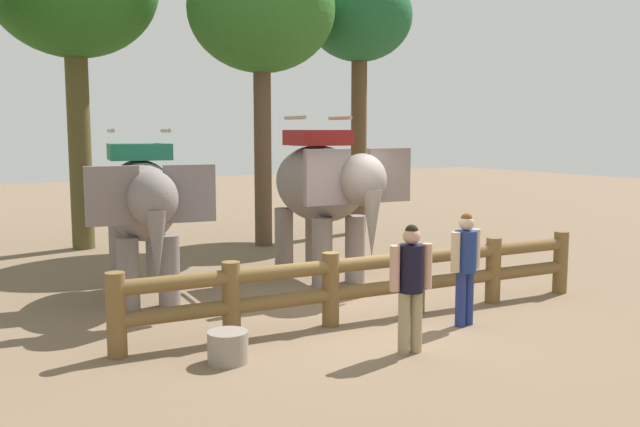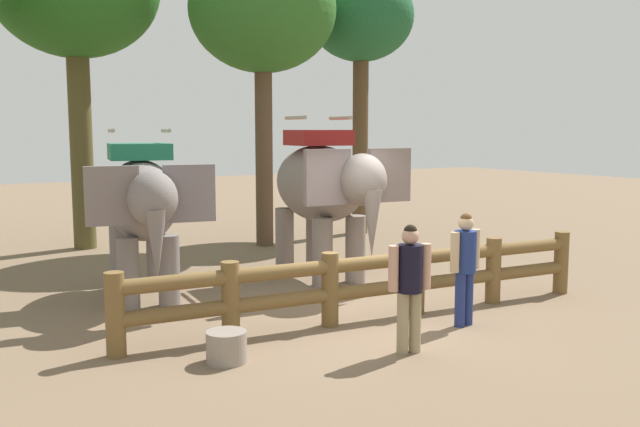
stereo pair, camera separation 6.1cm
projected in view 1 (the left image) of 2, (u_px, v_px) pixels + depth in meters
The scene contains 9 objects.
ground_plane at pixel (376, 320), 9.93m from camera, with size 60.00×60.00×0.00m, color brown.
log_fence at pixel (375, 279), 9.87m from camera, with size 7.55×0.86×1.05m.
elephant_near_left at pixel (143, 205), 10.91m from camera, with size 1.95×3.30×2.77m.
elephant_center at pixel (323, 188), 12.54m from camera, with size 2.00×3.52×3.01m.
tourist_woman_in_black at pixel (465, 261), 9.54m from camera, with size 0.56×0.35×1.60m.
tourist_man_in_blue at pixel (411, 279), 8.36m from camera, with size 0.56×0.37×1.61m.
tree_back_center at pixel (360, 22), 17.64m from camera, with size 2.73×2.73×6.84m.
tree_far_right at pixel (261, 12), 15.68m from camera, with size 3.41×3.41×6.97m.
feed_bucket at pixel (228, 347), 8.09m from camera, with size 0.49×0.49×0.38m.
Camera 1 is at (-5.77, -7.80, 2.75)m, focal length 38.22 mm.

